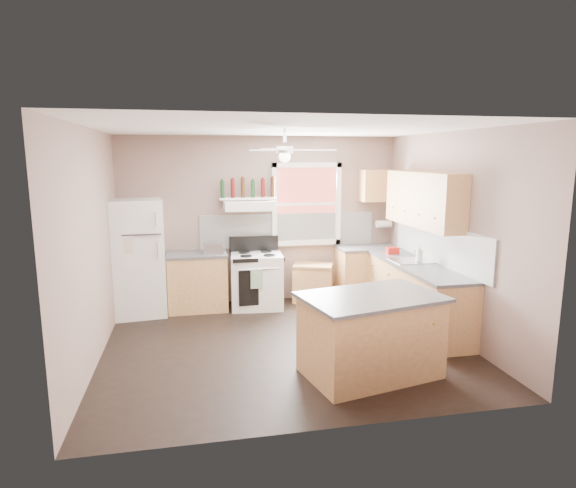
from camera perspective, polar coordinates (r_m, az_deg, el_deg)
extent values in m
plane|color=black|center=(6.30, -0.36, -11.77)|extent=(4.50, 4.50, 0.00)
plane|color=white|center=(5.85, -0.39, 13.55)|extent=(4.50, 4.50, 0.00)
cube|color=#7F655C|center=(7.90, -3.20, 2.87)|extent=(4.50, 0.05, 2.70)
cube|color=#7F655C|center=(6.74, 18.97, 1.04)|extent=(0.05, 4.00, 2.70)
cube|color=#7F655C|center=(5.94, -22.47, -0.36)|extent=(0.05, 4.00, 2.70)
cube|color=white|center=(7.97, 0.06, 1.67)|extent=(2.90, 0.03, 0.55)
cube|color=white|center=(7.01, 17.38, 0.01)|extent=(0.03, 2.60, 0.55)
cube|color=maroon|center=(7.98, 2.18, 4.75)|extent=(1.00, 0.02, 1.20)
cube|color=white|center=(7.95, 2.23, 4.73)|extent=(1.16, 0.07, 1.36)
cube|color=white|center=(7.57, -17.30, -1.56)|extent=(0.81, 0.79, 1.75)
cube|color=#AE7348|center=(7.68, -10.65, -4.51)|extent=(0.90, 0.60, 0.86)
cube|color=#464649|center=(7.58, -10.76, -1.22)|extent=(0.92, 0.62, 0.04)
cube|color=silver|center=(7.44, -8.80, -0.51)|extent=(0.30, 0.20, 0.18)
cube|color=white|center=(7.67, -3.72, -4.37)|extent=(0.85, 0.71, 0.86)
cube|color=white|center=(7.57, -4.65, 4.58)|extent=(0.78, 0.50, 0.14)
cube|color=white|center=(7.68, -4.76, 5.41)|extent=(0.90, 0.26, 0.03)
cube|color=#AE7348|center=(8.00, 2.96, -4.61)|extent=(0.74, 0.61, 0.63)
cube|color=#AE7348|center=(8.20, 9.41, -3.53)|extent=(1.00, 0.60, 0.86)
cube|color=#AE7348|center=(7.04, 15.01, -6.05)|extent=(0.60, 2.20, 0.86)
cube|color=#464649|center=(8.11, 9.51, -0.44)|extent=(1.02, 0.62, 0.04)
cube|color=#464649|center=(6.93, 15.10, -2.48)|extent=(0.62, 2.22, 0.04)
cube|color=silver|center=(7.10, 14.39, -2.01)|extent=(0.55, 0.45, 0.03)
cylinder|color=silver|center=(7.15, 15.57, -1.36)|extent=(0.03, 0.03, 0.14)
cube|color=#AE7348|center=(7.03, 15.74, 5.11)|extent=(0.33, 1.80, 0.76)
cube|color=#AE7348|center=(8.18, 10.71, 6.82)|extent=(0.60, 0.33, 0.52)
cylinder|color=white|center=(8.31, 11.25, 2.35)|extent=(0.26, 0.12, 0.12)
cube|color=#AE7348|center=(5.42, 9.73, -10.79)|extent=(1.54, 1.15, 0.86)
cube|color=#464649|center=(5.28, 9.88, -6.22)|extent=(1.63, 1.25, 0.04)
cylinder|color=white|center=(5.84, -0.38, 11.10)|extent=(0.20, 0.20, 0.08)
imported|color=silver|center=(7.03, 15.29, -1.11)|extent=(0.12, 0.12, 0.25)
cube|color=#B8160F|center=(7.55, 12.29, -0.78)|extent=(0.18, 0.13, 0.10)
cylinder|color=#143819|center=(7.64, -7.78, 6.45)|extent=(0.06, 0.06, 0.27)
cylinder|color=#590F0F|center=(7.65, -6.58, 6.56)|extent=(0.06, 0.06, 0.29)
cylinder|color=#3F230F|center=(7.66, -5.38, 6.66)|extent=(0.06, 0.06, 0.31)
cylinder|color=#143819|center=(7.68, -4.18, 6.54)|extent=(0.06, 0.06, 0.27)
cylinder|color=#590F0F|center=(7.70, -3.00, 6.64)|extent=(0.06, 0.06, 0.29)
cylinder|color=#3F230F|center=(7.73, -1.82, 6.73)|extent=(0.06, 0.06, 0.31)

